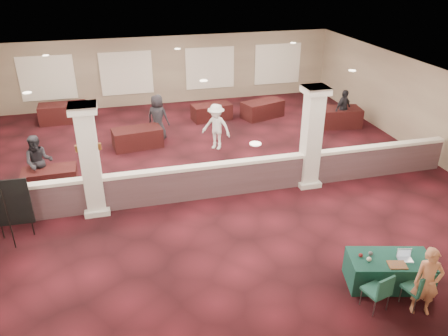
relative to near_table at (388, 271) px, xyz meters
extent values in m
plane|color=#421017|center=(-2.78, 6.27, -0.34)|extent=(16.00, 16.00, 0.00)
cube|color=#7C6755|center=(-2.78, 14.27, 1.26)|extent=(16.00, 0.04, 3.20)
cube|color=#7C6755|center=(-2.78, -1.73, 1.26)|extent=(16.00, 0.04, 3.20)
cube|color=#7C6755|center=(5.22, 6.27, 1.26)|extent=(0.04, 16.00, 3.20)
cube|color=silver|center=(-2.78, 6.27, 2.86)|extent=(16.00, 16.00, 0.02)
cube|color=#4C3337|center=(-2.78, 4.77, 0.16)|extent=(15.60, 0.20, 1.00)
cube|color=white|center=(-2.78, 4.77, 0.71)|extent=(15.60, 0.28, 0.10)
cube|color=silver|center=(-6.28, 4.77, 1.26)|extent=(0.50, 0.50, 3.20)
cube|color=silver|center=(-6.28, 4.77, -0.26)|extent=(0.70, 0.70, 0.16)
cube|color=silver|center=(-6.28, 4.77, 2.76)|extent=(0.72, 0.72, 0.20)
cube|color=silver|center=(0.22, 4.77, 1.26)|extent=(0.50, 0.50, 3.20)
cube|color=silver|center=(0.22, 4.77, -0.26)|extent=(0.70, 0.70, 0.16)
cube|color=silver|center=(0.22, 4.77, 2.76)|extent=(0.72, 0.72, 0.20)
cylinder|color=brown|center=(-6.56, 4.77, 1.66)|extent=(0.12, 0.12, 0.18)
cylinder|color=white|center=(-6.56, 4.77, 1.66)|extent=(0.09, 0.09, 0.10)
cylinder|color=brown|center=(-6.00, 4.77, 1.66)|extent=(0.12, 0.12, 0.18)
cylinder|color=white|center=(-6.00, 4.77, 1.66)|extent=(0.09, 0.09, 0.10)
cube|color=#103D34|center=(0.00, 0.00, 0.00)|extent=(1.95, 1.32, 0.69)
cube|color=#1C5447|center=(0.15, -0.73, 0.10)|extent=(0.54, 0.54, 0.06)
cube|color=#1C5447|center=(0.19, -0.94, 0.35)|extent=(0.43, 0.14, 0.43)
cylinder|color=slate|center=(0.00, -0.96, -0.14)|extent=(0.03, 0.03, 0.41)
cylinder|color=slate|center=(0.37, -0.88, -0.14)|extent=(0.03, 0.03, 0.41)
cylinder|color=slate|center=(-0.08, -0.59, -0.14)|extent=(0.03, 0.03, 0.41)
cylinder|color=slate|center=(0.29, -0.51, -0.14)|extent=(0.03, 0.03, 0.41)
cube|color=#1C5447|center=(-0.70, -0.59, 0.10)|extent=(0.55, 0.55, 0.06)
cube|color=#1C5447|center=(-0.65, -0.79, 0.35)|extent=(0.44, 0.15, 0.44)
cylinder|color=slate|center=(-0.84, -0.82, -0.13)|extent=(0.03, 0.03, 0.42)
cylinder|color=slate|center=(-0.47, -0.73, -0.13)|extent=(0.03, 0.03, 0.42)
cylinder|color=slate|center=(-0.93, -0.45, -0.13)|extent=(0.03, 0.03, 0.42)
cylinder|color=slate|center=(-0.56, -0.36, -0.13)|extent=(0.03, 0.03, 0.42)
cube|color=black|center=(-8.28, 3.77, 0.81)|extent=(1.05, 0.08, 1.26)
cylinder|color=black|center=(-7.90, 3.99, 0.50)|extent=(0.03, 0.03, 1.68)
cylinder|color=black|center=(-8.28, 3.50, 0.50)|extent=(0.03, 0.03, 1.68)
imported|color=#F3A269|center=(0.18, -0.93, 0.43)|extent=(0.65, 0.54, 1.55)
cube|color=black|center=(-7.68, 6.57, -0.01)|extent=(1.64, 0.85, 0.66)
cube|color=black|center=(-4.78, 9.16, 0.02)|extent=(1.91, 1.13, 0.73)
cube|color=black|center=(3.57, 9.27, 0.05)|extent=(2.08, 1.26, 0.79)
cube|color=black|center=(-7.70, 12.76, 0.06)|extent=(1.98, 1.02, 0.80)
cube|color=black|center=(-1.37, 11.42, 0.00)|extent=(1.79, 1.07, 0.69)
cube|color=black|center=(0.90, 11.14, 0.03)|extent=(2.02, 1.44, 0.74)
imported|color=black|center=(-7.93, 6.67, 0.53)|extent=(0.84, 0.48, 1.74)
imported|color=silver|center=(-1.92, 8.27, 0.53)|extent=(1.19, 1.08, 1.74)
imported|color=black|center=(3.72, 9.08, 0.47)|extent=(1.05, 0.82, 1.62)
imported|color=black|center=(-3.90, 9.77, 0.55)|extent=(1.00, 0.87, 1.79)
cube|color=#BBBBC0|center=(0.26, -0.12, 0.35)|extent=(0.35, 0.29, 0.02)
cube|color=#BBBBC0|center=(0.29, -0.01, 0.46)|extent=(0.30, 0.09, 0.21)
cube|color=#ADBBCF|center=(0.29, -0.02, 0.45)|extent=(0.27, 0.08, 0.18)
cube|color=#AC581B|center=(-0.02, -0.24, 0.36)|extent=(0.44, 0.37, 0.03)
sphere|color=#EFE5C4|center=(-0.52, 0.04, 0.39)|extent=(0.10, 0.10, 0.10)
sphere|color=maroon|center=(-0.62, 0.21, 0.39)|extent=(0.09, 0.09, 0.09)
sphere|color=#4C4D52|center=(-0.38, 0.22, 0.39)|extent=(0.10, 0.10, 0.10)
cube|color=red|center=(0.52, -0.41, 0.35)|extent=(0.12, 0.06, 0.01)
camera|label=1|loc=(-5.46, -6.48, 6.35)|focal=35.00mm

